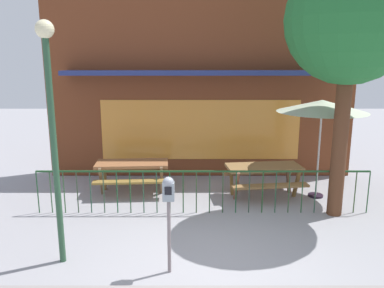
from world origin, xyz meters
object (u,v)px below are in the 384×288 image
Objects in this scene: street_tree at (349,22)px; street_lamp at (50,111)px; parking_meter_near at (167,200)px; picnic_table_right at (262,172)px; picnic_table_left at (131,169)px; patio_umbrella at (321,107)px.

street_tree reaches higher than street_lamp.
street_tree is (3.47, 2.34, 2.81)m from parking_meter_near.
street_tree reaches higher than picnic_table_right.
picnic_table_left is at bearing 174.50° from picnic_table_right.
patio_umbrella is 0.61× the size of street_lamp.
picnic_table_right is 4.12m from parking_meter_near.
street_tree is at bearing -17.48° from picnic_table_left.
street_lamp reaches higher than patio_umbrella.
street_lamp is at bearing -100.85° from picnic_table_left.
parking_meter_near is at bearing -121.30° from picnic_table_right.
picnic_table_right is 0.36× the size of street_tree.
picnic_table_left is 0.48× the size of street_lamp.
picnic_table_right is 5.39m from street_lamp.
parking_meter_near is at bearing -134.84° from patio_umbrella.
picnic_table_right is at bearing -5.50° from picnic_table_left.
street_tree is (4.62, -1.45, 3.42)m from picnic_table_left.
picnic_table_right is at bearing 58.70° from parking_meter_near.
street_lamp is at bearing -149.38° from patio_umbrella.
picnic_table_left is 0.79× the size of patio_umbrella.
street_tree is (0.06, -1.09, 1.81)m from patio_umbrella.
patio_umbrella is at bearing -4.54° from picnic_table_left.
picnic_table_left is 0.97× the size of picnic_table_right.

